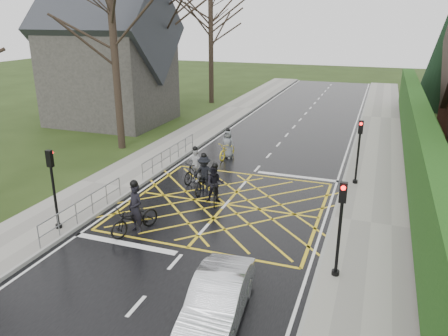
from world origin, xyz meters
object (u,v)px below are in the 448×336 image
Objects in this scene: cyclist_front at (195,169)px; car at (217,300)px; cyclist_mid at (204,177)px; cyclist_lead at (227,148)px; cyclist_rear at (135,216)px; cyclist_back at (215,188)px.

cyclist_front reaches higher than car.
cyclist_mid is at bearing -38.11° from cyclist_front.
cyclist_mid is 1.02× the size of cyclist_lead.
cyclist_rear is 1.20× the size of cyclist_lead.
car is at bearing -65.13° from cyclist_lead.
cyclist_rear reaches higher than cyclist_mid.
cyclist_mid is (-0.92, 1.00, 0.00)m from cyclist_back.
cyclist_back is 0.48× the size of car.
cyclist_rear reaches higher than cyclist_front.
cyclist_rear is 1.22× the size of cyclist_back.
cyclist_rear is 5.69m from cyclist_front.
cyclist_front reaches higher than cyclist_back.
cyclist_mid reaches higher than cyclist_back.
cyclist_rear is at bearing 136.09° from car.
car is (4.71, -9.36, -0.03)m from cyclist_front.
cyclist_rear is 5.94m from car.
cyclist_mid is 5.18m from cyclist_lead.
cyclist_lead is at bearing 84.45° from cyclist_back.
cyclist_front is at bearing 112.11° from cyclist_rear.
cyclist_back is 7.89m from car.
cyclist_lead is at bearing 110.61° from cyclist_rear.
cyclist_rear reaches higher than cyclist_back.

